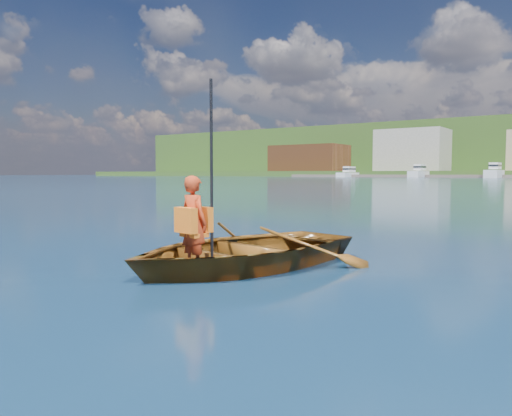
{
  "coord_description": "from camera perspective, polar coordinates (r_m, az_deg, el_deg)",
  "views": [
    {
      "loc": [
        3.57,
        -5.85,
        1.25
      ],
      "look_at": [
        -0.14,
        -0.5,
        0.8
      ],
      "focal_mm": 35.0,
      "sensor_mm": 36.0,
      "label": 1
    }
  ],
  "objects": [
    {
      "name": "child_paddler",
      "position": [
        5.98,
        -7.06,
        -1.57
      ],
      "size": [
        0.46,
        0.39,
        2.25
      ],
      "color": "#BE3817",
      "rests_on": "ground"
    },
    {
      "name": "rowboat",
      "position": [
        6.72,
        -1.6,
        -4.88
      ],
      "size": [
        3.19,
        3.96,
        0.73
      ],
      "color": "brown",
      "rests_on": "ground"
    },
    {
      "name": "ground",
      "position": [
        6.97,
        3.35,
        -6.36
      ],
      "size": [
        600.0,
        600.0,
        0.0
      ],
      "color": "#0F2046",
      "rests_on": "ground"
    }
  ]
}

